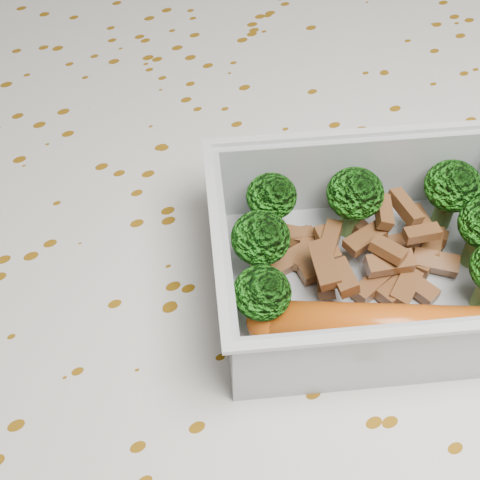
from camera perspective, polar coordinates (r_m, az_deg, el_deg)
name	(u,v)px	position (r m, az deg, el deg)	size (l,w,h in m)	color
dining_table	(247,340)	(0.50, 0.63, -8.51)	(1.40, 0.90, 0.75)	brown
tablecloth	(248,303)	(0.46, 0.69, -5.36)	(1.46, 0.96, 0.19)	silver
lunch_container	(370,266)	(0.41, 11.04, -2.16)	(0.23, 0.21, 0.07)	silver
broccoli_florets	(370,227)	(0.41, 11.00, 1.08)	(0.18, 0.14, 0.05)	#608C3F
meat_pile	(371,255)	(0.42, 11.12, -1.25)	(0.11, 0.10, 0.03)	brown
sausage	(393,326)	(0.39, 12.89, -7.15)	(0.15, 0.09, 0.03)	#CA5411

